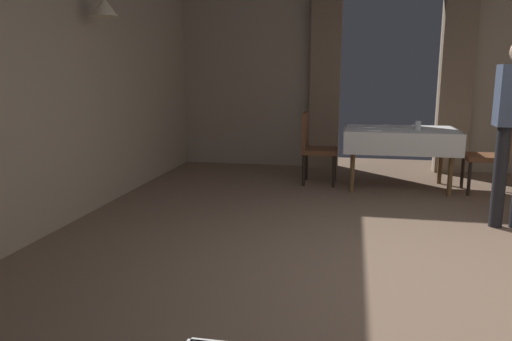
{
  "coord_description": "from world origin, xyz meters",
  "views": [
    {
      "loc": [
        -0.49,
        -3.36,
        1.42
      ],
      "look_at": [
        -1.27,
        0.56,
        0.62
      ],
      "focal_mm": 34.24,
      "sensor_mm": 36.0,
      "label": 1
    }
  ],
  "objects": [
    {
      "name": "ground",
      "position": [
        0.0,
        0.0,
        0.0
      ],
      "size": [
        10.08,
        10.08,
        0.0
      ],
      "primitive_type": "plane",
      "color": "#7A604C"
    },
    {
      "name": "dining_table_mid",
      "position": [
        0.08,
        2.89,
        0.65
      ],
      "size": [
        1.36,
        0.94,
        0.75
      ],
      "color": "brown",
      "rests_on": "ground"
    },
    {
      "name": "plate_mid_a",
      "position": [
        0.08,
        2.97,
        0.76
      ],
      "size": [
        0.21,
        0.21,
        0.01
      ],
      "primitive_type": "cylinder",
      "color": "white",
      "rests_on": "dining_table_mid"
    },
    {
      "name": "chair_mid_left",
      "position": [
        -0.98,
        2.93,
        0.52
      ],
      "size": [
        0.44,
        0.44,
        0.93
      ],
      "color": "black",
      "rests_on": "ground"
    },
    {
      "name": "chair_mid_right",
      "position": [
        1.15,
        2.82,
        0.52
      ],
      "size": [
        0.44,
        0.44,
        0.93
      ],
      "color": "black",
      "rests_on": "ground"
    },
    {
      "name": "wall_back",
      "position": [
        0.0,
        4.18,
        1.52
      ],
      "size": [
        6.4,
        0.27,
        3.0
      ],
      "color": "gray",
      "rests_on": "ground"
    },
    {
      "name": "plate_mid_d",
      "position": [
        -0.26,
        2.64,
        0.76
      ],
      "size": [
        0.21,
        0.21,
        0.01
      ],
      "primitive_type": "cylinder",
      "color": "white",
      "rests_on": "dining_table_mid"
    },
    {
      "name": "plate_mid_b",
      "position": [
        -0.3,
        2.96,
        0.76
      ],
      "size": [
        0.19,
        0.19,
        0.01
      ],
      "primitive_type": "cylinder",
      "color": "white",
      "rests_on": "dining_table_mid"
    },
    {
      "name": "glass_mid_c",
      "position": [
        0.28,
        2.79,
        0.8
      ],
      "size": [
        0.08,
        0.08,
        0.11
      ],
      "primitive_type": "cylinder",
      "color": "silver",
      "rests_on": "dining_table_mid"
    }
  ]
}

